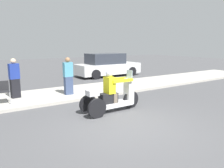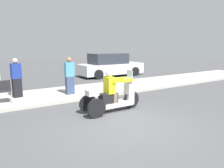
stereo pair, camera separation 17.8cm
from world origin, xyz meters
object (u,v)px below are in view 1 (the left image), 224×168
at_px(spectator_end_of_line, 68,77).
at_px(spectator_mid_group, 15,79).
at_px(motorcycle_trike, 112,96).
at_px(folding_chair_curbside, 3,90).
at_px(parked_car_lot_center, 107,65).

height_order(spectator_end_of_line, spectator_mid_group, spectator_end_of_line).
height_order(motorcycle_trike, spectator_end_of_line, spectator_end_of_line).
xyz_separation_m(folding_chair_curbside, parked_car_lot_center, (7.41, 4.46, 0.14)).
height_order(spectator_mid_group, folding_chair_curbside, spectator_mid_group).
height_order(spectator_mid_group, parked_car_lot_center, spectator_mid_group).
height_order(spectator_end_of_line, folding_chair_curbside, spectator_end_of_line).
bearing_deg(spectator_end_of_line, spectator_mid_group, 163.12).
bearing_deg(spectator_end_of_line, motorcycle_trike, -81.66).
bearing_deg(folding_chair_curbside, spectator_mid_group, 49.28).
distance_m(motorcycle_trike, parked_car_lot_center, 8.50).
height_order(motorcycle_trike, parked_car_lot_center, parked_car_lot_center).
relative_size(spectator_end_of_line, folding_chair_curbside, 1.97).
distance_m(motorcycle_trike, spectator_end_of_line, 2.85).
relative_size(spectator_mid_group, parked_car_lot_center, 0.34).
distance_m(motorcycle_trike, spectator_mid_group, 4.23).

